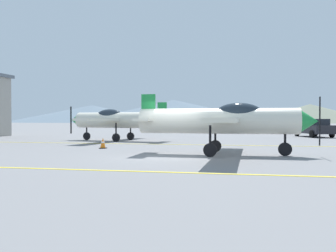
% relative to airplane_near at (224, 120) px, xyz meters
% --- Properties ---
extents(ground_plane, '(400.00, 400.00, 0.00)m').
position_rel_airplane_near_xyz_m(ground_plane, '(-2.36, -1.37, -1.57)').
color(ground_plane, slate).
extents(apron_line_near, '(80.00, 0.16, 0.01)m').
position_rel_airplane_near_xyz_m(apron_line_near, '(-2.36, -5.98, -1.57)').
color(apron_line_near, yellow).
rests_on(apron_line_near, ground_plane).
extents(apron_line_far, '(80.00, 0.16, 0.01)m').
position_rel_airplane_near_xyz_m(apron_line_far, '(-2.36, 6.07, -1.57)').
color(apron_line_far, yellow).
rests_on(apron_line_far, ground_plane).
extents(airplane_near, '(8.06, 9.30, 2.79)m').
position_rel_airplane_near_xyz_m(airplane_near, '(0.00, 0.00, 0.00)').
color(airplane_near, silver).
rests_on(airplane_near, ground_plane).
extents(airplane_mid, '(8.16, 9.34, 2.79)m').
position_rel_airplane_near_xyz_m(airplane_mid, '(-8.31, 9.28, 0.00)').
color(airplane_mid, silver).
rests_on(airplane_mid, ground_plane).
extents(car_sedan, '(3.01, 4.64, 1.62)m').
position_rel_airplane_near_xyz_m(car_sedan, '(7.12, 18.21, -0.73)').
color(car_sedan, black).
rests_on(car_sedan, ground_plane).
extents(traffic_cone_front, '(0.36, 0.36, 0.59)m').
position_rel_airplane_near_xyz_m(traffic_cone_front, '(-6.71, 2.26, -1.28)').
color(traffic_cone_front, black).
rests_on(traffic_cone_front, ground_plane).
extents(hill_left, '(79.75, 79.75, 8.25)m').
position_rel_airplane_near_xyz_m(hill_left, '(-72.30, 155.99, 2.55)').
color(hill_left, slate).
rests_on(hill_left, ground_plane).
extents(hill_centerleft, '(88.25, 88.25, 10.17)m').
position_rel_airplane_near_xyz_m(hill_centerleft, '(-29.80, 150.01, 3.51)').
color(hill_centerleft, slate).
rests_on(hill_centerleft, ground_plane).
extents(hill_centerright, '(53.23, 53.23, 7.59)m').
position_rel_airplane_near_xyz_m(hill_centerright, '(28.02, 143.31, 2.22)').
color(hill_centerright, slate).
rests_on(hill_centerright, ground_plane).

